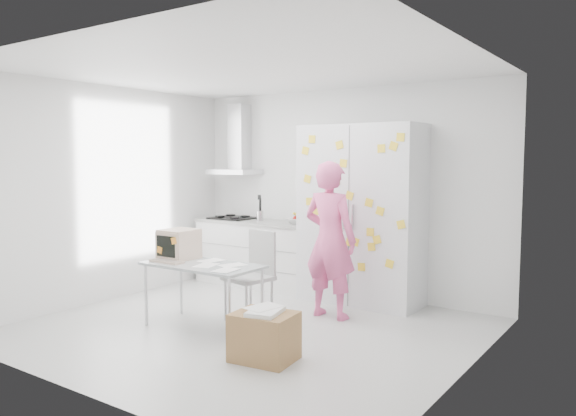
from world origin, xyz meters
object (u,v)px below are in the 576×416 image
Objects in this scene: cardboard_box at (264,336)px; person at (330,240)px; chair at (254,270)px; desk at (187,253)px.

person is at bearing 98.36° from cardboard_box.
cardboard_box is (0.87, -0.95, -0.34)m from chair.
person is 3.02× the size of cardboard_box.
desk is 1.29× the size of chair.
person is 1.67m from cardboard_box.
person reaches higher than cardboard_box.
cardboard_box is at bearing -18.16° from desk.
person reaches higher than desk.
cardboard_box is (0.22, -1.52, -0.66)m from person.
person is 0.91m from chair.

